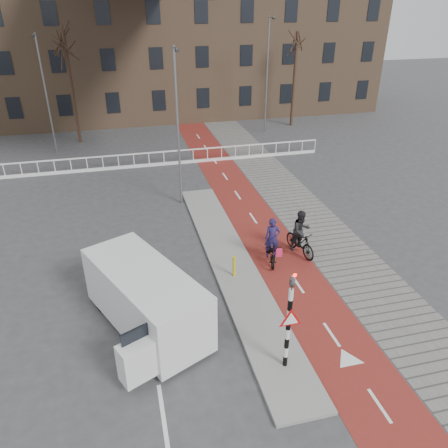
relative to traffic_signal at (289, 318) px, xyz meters
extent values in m
plane|color=#38383A|center=(0.60, 2.02, -1.99)|extent=(120.00, 120.00, 0.00)
cube|color=maroon|center=(2.10, 12.02, -1.98)|extent=(2.50, 60.00, 0.01)
cube|color=slate|center=(4.90, 12.02, -1.98)|extent=(3.00, 60.00, 0.01)
cube|color=gray|center=(-0.10, 6.02, -1.93)|extent=(1.80, 16.00, 0.12)
cylinder|color=black|center=(0.00, 0.02, -0.43)|extent=(0.14, 0.14, 2.88)
imported|color=black|center=(0.00, 0.02, 1.41)|extent=(0.13, 0.16, 0.80)
cylinder|color=#FF0C05|center=(0.00, -0.12, 1.59)|extent=(0.11, 0.02, 0.11)
cylinder|color=gold|center=(-0.28, 5.07, -1.42)|extent=(0.12, 0.12, 0.91)
imported|color=black|center=(1.64, 5.93, -1.47)|extent=(1.10, 2.06, 1.03)
imported|color=#211947|center=(1.64, 5.93, -0.85)|extent=(0.73, 0.56, 1.79)
cube|color=#F62258|center=(1.76, 5.40, -1.26)|extent=(0.29, 0.22, 0.32)
imported|color=black|center=(3.05, 6.19, -1.38)|extent=(1.03, 2.06, 1.19)
imported|color=black|center=(3.05, 6.19, -0.81)|extent=(1.05, 0.91, 1.87)
cube|color=silver|center=(-3.95, 3.03, -0.78)|extent=(4.12, 5.65, 2.10)
cube|color=#1D8645|center=(-5.01, 3.03, -0.88)|extent=(1.43, 3.06, 0.55)
cube|color=#1D8645|center=(-2.89, 3.03, -0.88)|extent=(1.43, 3.06, 0.55)
cube|color=black|center=(-3.95, 0.76, -0.38)|extent=(1.74, 0.84, 0.90)
cylinder|color=black|center=(-4.01, 1.04, -1.62)|extent=(0.55, 0.78, 0.74)
cylinder|color=black|center=(-2.39, 1.79, -1.62)|extent=(0.55, 0.78, 0.74)
cylinder|color=black|center=(-5.51, 4.28, -1.62)|extent=(0.55, 0.78, 0.74)
cylinder|color=black|center=(-3.89, 5.03, -1.62)|extent=(0.55, 0.78, 0.74)
cube|color=silver|center=(-4.40, 19.02, -1.04)|extent=(28.00, 0.08, 0.08)
cube|color=silver|center=(-4.40, 19.02, -1.89)|extent=(28.00, 0.10, 0.20)
cube|color=#7F6047|center=(-2.40, 34.02, 4.01)|extent=(46.00, 10.00, 12.00)
cylinder|color=black|center=(-7.15, 25.83, 2.07)|extent=(0.24, 0.24, 8.11)
cylinder|color=black|center=(10.73, 26.43, 1.82)|extent=(0.25, 0.25, 7.63)
cylinder|color=slate|center=(-1.21, 12.81, 2.11)|extent=(0.12, 0.12, 8.19)
cylinder|color=slate|center=(-8.73, 23.74, 2.06)|extent=(0.12, 0.12, 8.09)
cylinder|color=slate|center=(7.79, 25.05, 2.43)|extent=(0.12, 0.12, 8.84)
camera|label=1|loc=(-4.24, -9.16, 8.37)|focal=35.00mm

